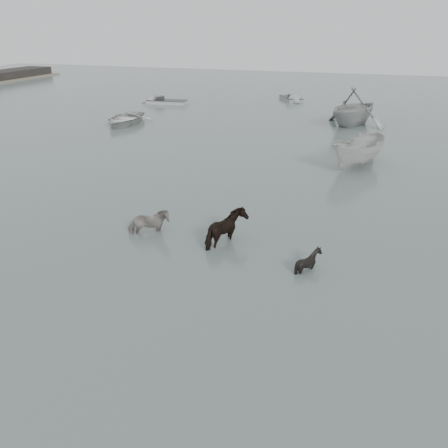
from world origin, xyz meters
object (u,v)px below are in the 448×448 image
at_px(pony_black, 309,255).
at_px(rowboat_lead, 124,117).
at_px(pony_dark, 227,224).
at_px(pony_pinto, 148,218).

distance_m(pony_black, rowboat_lead, 27.00).
height_order(pony_dark, rowboat_lead, pony_dark).
bearing_deg(pony_dark, pony_black, -110.80).
height_order(pony_pinto, pony_black, pony_pinto).
xyz_separation_m(pony_pinto, pony_dark, (3.31, 0.15, 0.11)).
distance_m(pony_dark, rowboat_lead, 24.10).
bearing_deg(rowboat_lead, pony_pinto, -63.14).
distance_m(pony_pinto, pony_black, 6.64).
relative_size(pony_pinto, rowboat_lead, 0.32).
distance_m(pony_pinto, rowboat_lead, 22.28).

